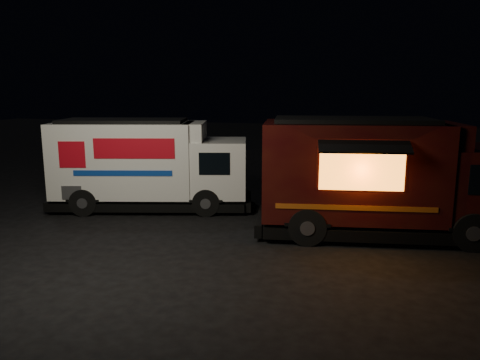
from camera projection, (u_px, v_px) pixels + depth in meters
ground at (191, 233)px, 12.61m from camera, size 80.00×80.00×0.00m
white_truck at (152, 164)px, 14.96m from camera, size 6.70×3.73×2.88m
red_truck at (385, 178)px, 12.18m from camera, size 6.94×3.48×3.08m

